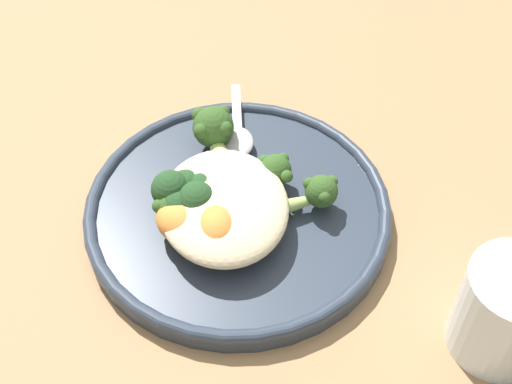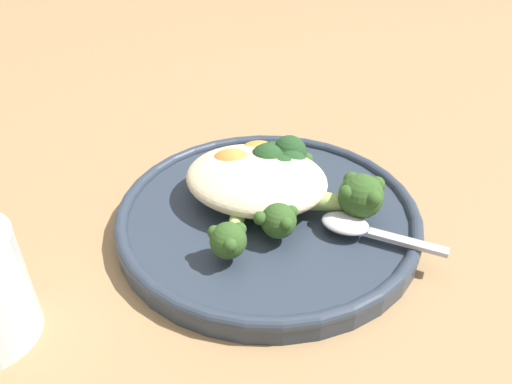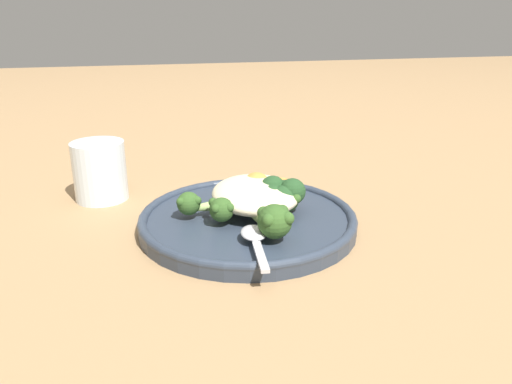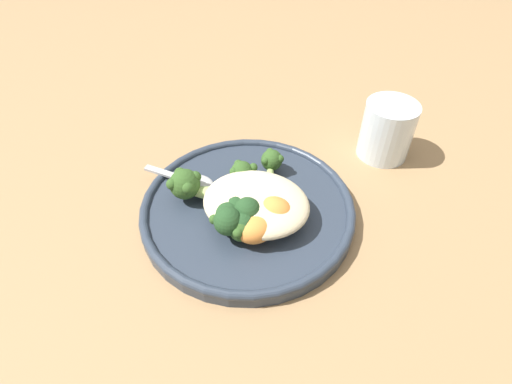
% 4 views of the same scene
% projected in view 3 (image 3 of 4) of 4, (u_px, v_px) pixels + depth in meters
% --- Properties ---
extents(ground_plane, '(4.00, 4.00, 0.00)m').
position_uv_depth(ground_plane, '(260.00, 229.00, 0.63)').
color(ground_plane, '#9E7A51').
extents(plate, '(0.27, 0.27, 0.02)m').
position_uv_depth(plate, '(248.00, 220.00, 0.63)').
color(plate, '#2D3847').
rests_on(plate, ground_plane).
extents(quinoa_mound, '(0.13, 0.11, 0.03)m').
position_uv_depth(quinoa_mound, '(257.00, 194.00, 0.64)').
color(quinoa_mound, beige).
rests_on(quinoa_mound, plate).
extents(broccoli_stalk_0, '(0.04, 0.12, 0.03)m').
position_uv_depth(broccoli_stalk_0, '(204.00, 203.00, 0.62)').
color(broccoli_stalk_0, '#9EBC66').
rests_on(broccoli_stalk_0, plate).
extents(broccoli_stalk_1, '(0.08, 0.07, 0.03)m').
position_uv_depth(broccoli_stalk_1, '(227.00, 207.00, 0.61)').
color(broccoli_stalk_1, '#9EBC66').
rests_on(broccoli_stalk_1, plate).
extents(broccoli_stalk_2, '(0.13, 0.05, 0.04)m').
position_uv_depth(broccoli_stalk_2, '(269.00, 217.00, 0.57)').
color(broccoli_stalk_2, '#9EBC66').
rests_on(broccoli_stalk_2, plate).
extents(broccoli_stalk_3, '(0.06, 0.08, 0.03)m').
position_uv_depth(broccoli_stalk_3, '(278.00, 201.00, 0.63)').
color(broccoli_stalk_3, '#9EBC66').
rests_on(broccoli_stalk_3, plate).
extents(broccoli_stalk_4, '(0.04, 0.10, 0.03)m').
position_uv_depth(broccoli_stalk_4, '(273.00, 195.00, 0.65)').
color(broccoli_stalk_4, '#9EBC66').
rests_on(broccoli_stalk_4, plate).
extents(sweet_potato_chunk_0, '(0.05, 0.04, 0.04)m').
position_uv_depth(sweet_potato_chunk_0, '(257.00, 186.00, 0.66)').
color(sweet_potato_chunk_0, orange).
rests_on(sweet_potato_chunk_0, plate).
extents(sweet_potato_chunk_1, '(0.06, 0.06, 0.03)m').
position_uv_depth(sweet_potato_chunk_1, '(282.00, 190.00, 0.66)').
color(sweet_potato_chunk_1, orange).
rests_on(sweet_potato_chunk_1, plate).
extents(kale_tuft, '(0.06, 0.06, 0.04)m').
position_uv_depth(kale_tuft, '(281.00, 194.00, 0.63)').
color(kale_tuft, '#234723').
rests_on(kale_tuft, plate).
extents(spoon, '(0.11, 0.03, 0.01)m').
position_uv_depth(spoon, '(255.00, 237.00, 0.55)').
color(spoon, '#B7B7BC').
rests_on(spoon, plate).
extents(water_glass, '(0.08, 0.08, 0.09)m').
position_uv_depth(water_glass, '(100.00, 171.00, 0.72)').
color(water_glass, silver).
rests_on(water_glass, ground_plane).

